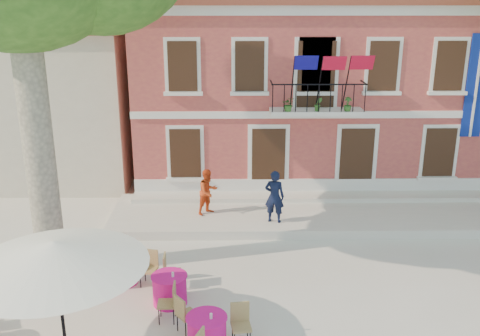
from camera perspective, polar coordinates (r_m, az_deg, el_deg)
name	(u,v)px	position (r m, az deg, el deg)	size (l,w,h in m)	color
ground	(267,285)	(14.52, 2.86, -12.32)	(90.00, 90.00, 0.00)	beige
main_building	(301,83)	(22.96, 6.53, 8.96)	(13.50, 9.59, 7.50)	#C55847
neighbor_west	(38,93)	(25.38, -20.79, 7.48)	(9.40, 9.40, 6.40)	beige
terrace	(317,214)	(18.59, 8.23, -4.92)	(14.00, 3.40, 0.30)	silver
patio_umbrella	(55,254)	(11.25, -19.13, -8.70)	(3.67, 3.67, 2.73)	black
pedestrian_navy	(274,197)	(17.18, 3.70, -3.06)	(0.63, 0.42, 1.74)	black
pedestrian_orange	(208,192)	(17.86, -3.42, -2.54)	(0.75, 0.59, 1.55)	#D34318
cafe_table_1	(207,331)	(12.04, -3.56, -16.95)	(1.74, 1.85, 0.95)	#E5156D
cafe_table_3	(122,268)	(14.75, -12.51, -10.38)	(1.97, 0.90, 0.95)	#E5156D
cafe_table_4	(170,288)	(13.63, -7.51, -12.60)	(0.90, 1.93, 0.95)	#E5156D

